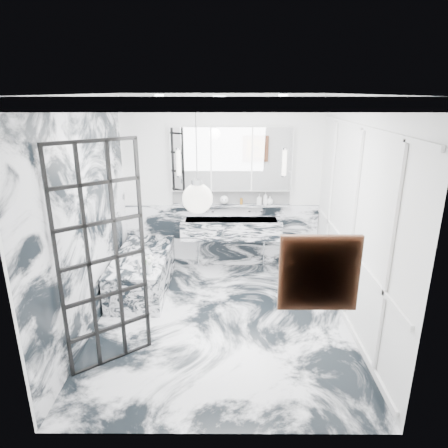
{
  "coord_description": "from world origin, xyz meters",
  "views": [
    {
      "loc": [
        0.06,
        -4.51,
        2.84
      ],
      "look_at": [
        0.04,
        0.5,
        1.16
      ],
      "focal_mm": 32.0,
      "sensor_mm": 36.0,
      "label": 1
    }
  ],
  "objects_px": {
    "trough_sink": "(231,228)",
    "crittall_door": "(103,260)",
    "bathtub": "(143,272)",
    "mirror_cabinet": "(231,159)"
  },
  "relations": [
    {
      "from": "crittall_door",
      "to": "bathtub",
      "type": "distance_m",
      "value": 1.92
    },
    {
      "from": "mirror_cabinet",
      "to": "bathtub",
      "type": "distance_m",
      "value": 2.2
    },
    {
      "from": "crittall_door",
      "to": "bathtub",
      "type": "xyz_separation_m",
      "value": [
        0.01,
        1.68,
        -0.92
      ]
    },
    {
      "from": "crittall_door",
      "to": "trough_sink",
      "type": "distance_m",
      "value": 2.74
    },
    {
      "from": "crittall_door",
      "to": "trough_sink",
      "type": "xyz_separation_m",
      "value": [
        1.34,
        2.34,
        -0.47
      ]
    },
    {
      "from": "trough_sink",
      "to": "bathtub",
      "type": "relative_size",
      "value": 0.97
    },
    {
      "from": "trough_sink",
      "to": "crittall_door",
      "type": "bearing_deg",
      "value": -119.72
    },
    {
      "from": "crittall_door",
      "to": "trough_sink",
      "type": "relative_size",
      "value": 1.5
    },
    {
      "from": "trough_sink",
      "to": "mirror_cabinet",
      "type": "relative_size",
      "value": 0.84
    },
    {
      "from": "mirror_cabinet",
      "to": "crittall_door",
      "type": "bearing_deg",
      "value": -118.02
    }
  ]
}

